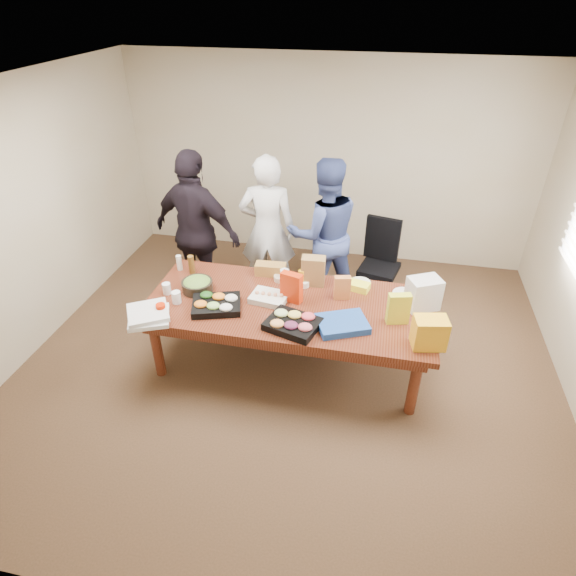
% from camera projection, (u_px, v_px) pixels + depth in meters
% --- Properties ---
extents(floor, '(5.50, 5.00, 0.02)m').
position_uv_depth(floor, '(289.00, 362.00, 5.05)').
color(floor, '#47301E').
rests_on(floor, ground).
extents(ceiling, '(5.50, 5.00, 0.02)m').
position_uv_depth(ceiling, '(289.00, 91.00, 3.56)').
color(ceiling, white).
rests_on(ceiling, wall_back).
extents(wall_back, '(5.50, 0.04, 2.70)m').
position_uv_depth(wall_back, '(327.00, 162.00, 6.35)').
color(wall_back, beige).
rests_on(wall_back, floor).
extents(wall_front, '(5.50, 0.04, 2.70)m').
position_uv_depth(wall_front, '(182.00, 495.00, 2.26)').
color(wall_front, beige).
rests_on(wall_front, floor).
extents(wall_left, '(0.04, 5.00, 2.70)m').
position_uv_depth(wall_left, '(23.00, 223.00, 4.78)').
color(wall_left, beige).
rests_on(wall_left, floor).
extents(conference_table, '(2.80, 1.20, 0.75)m').
position_uv_depth(conference_table, '(289.00, 334.00, 4.84)').
color(conference_table, '#4C1C0F').
rests_on(conference_table, floor).
extents(office_chair, '(0.61, 0.61, 1.00)m').
position_uv_depth(office_chair, '(379.00, 266.00, 5.73)').
color(office_chair, black).
rests_on(office_chair, floor).
extents(person_center, '(0.72, 0.52, 1.83)m').
position_uv_depth(person_center, '(268.00, 230.00, 5.61)').
color(person_center, silver).
rests_on(person_center, floor).
extents(person_right, '(1.07, 0.97, 1.82)m').
position_uv_depth(person_right, '(324.00, 234.00, 5.55)').
color(person_right, '#384682').
rests_on(person_right, floor).
extents(person_left, '(1.21, 0.75, 1.92)m').
position_uv_depth(person_left, '(197.00, 232.00, 5.47)').
color(person_left, black).
rests_on(person_left, floor).
extents(veggie_tray, '(0.54, 0.48, 0.07)m').
position_uv_depth(veggie_tray, '(216.00, 305.00, 4.55)').
color(veggie_tray, black).
rests_on(veggie_tray, conference_table).
extents(fruit_tray, '(0.55, 0.48, 0.07)m').
position_uv_depth(fruit_tray, '(293.00, 324.00, 4.30)').
color(fruit_tray, black).
rests_on(fruit_tray, conference_table).
extents(sheet_cake, '(0.39, 0.31, 0.06)m').
position_uv_depth(sheet_cake, '(269.00, 298.00, 4.66)').
color(sheet_cake, silver).
rests_on(sheet_cake, conference_table).
extents(salad_bowl, '(0.37, 0.37, 0.10)m').
position_uv_depth(salad_bowl, '(197.00, 286.00, 4.81)').
color(salad_bowl, black).
rests_on(salad_bowl, conference_table).
extents(chip_bag_blue, '(0.54, 0.48, 0.07)m').
position_uv_depth(chip_bag_blue, '(342.00, 324.00, 4.30)').
color(chip_bag_blue, '#1B469B').
rests_on(chip_bag_blue, conference_table).
extents(chip_bag_red, '(0.23, 0.14, 0.31)m').
position_uv_depth(chip_bag_red, '(291.00, 287.00, 4.59)').
color(chip_bag_red, red).
rests_on(chip_bag_red, conference_table).
extents(chip_bag_yellow, '(0.22, 0.13, 0.30)m').
position_uv_depth(chip_bag_yellow, '(398.00, 309.00, 4.30)').
color(chip_bag_yellow, yellow).
rests_on(chip_bag_yellow, conference_table).
extents(chip_bag_orange, '(0.17, 0.10, 0.25)m').
position_uv_depth(chip_bag_orange, '(342.00, 288.00, 4.64)').
color(chip_bag_orange, '#D17638').
rests_on(chip_bag_orange, conference_table).
extents(mayo_jar, '(0.12, 0.12, 0.14)m').
position_uv_depth(mayo_jar, '(285.00, 276.00, 4.93)').
color(mayo_jar, white).
rests_on(mayo_jar, conference_table).
extents(mustard_bottle, '(0.08, 0.08, 0.19)m').
position_uv_depth(mustard_bottle, '(301.00, 278.00, 4.85)').
color(mustard_bottle, gold).
rests_on(mustard_bottle, conference_table).
extents(dressing_bottle, '(0.08, 0.08, 0.21)m').
position_uv_depth(dressing_bottle, '(191.00, 265.00, 5.06)').
color(dressing_bottle, brown).
rests_on(dressing_bottle, conference_table).
extents(ranch_bottle, '(0.07, 0.07, 0.17)m').
position_uv_depth(ranch_bottle, '(179.00, 263.00, 5.13)').
color(ranch_bottle, white).
rests_on(ranch_bottle, conference_table).
extents(banana_bunch, '(0.26, 0.19, 0.08)m').
position_uv_depth(banana_bunch, '(358.00, 286.00, 4.82)').
color(banana_bunch, '#FBFE2F').
rests_on(banana_bunch, conference_table).
extents(bread_loaf, '(0.33, 0.16, 0.13)m').
position_uv_depth(bread_loaf, '(270.00, 269.00, 5.05)').
color(bread_loaf, olive).
rests_on(bread_loaf, conference_table).
extents(kraft_bag, '(0.25, 0.16, 0.31)m').
position_uv_depth(kraft_bag, '(313.00, 271.00, 4.85)').
color(kraft_bag, olive).
rests_on(kraft_bag, conference_table).
extents(red_cup, '(0.10, 0.10, 0.12)m').
position_uv_depth(red_cup, '(161.00, 310.00, 4.44)').
color(red_cup, red).
rests_on(red_cup, conference_table).
extents(clear_cup_a, '(0.11, 0.11, 0.12)m').
position_uv_depth(clear_cup_a, '(176.00, 297.00, 4.61)').
color(clear_cup_a, white).
rests_on(clear_cup_a, conference_table).
extents(clear_cup_b, '(0.10, 0.10, 0.11)m').
position_uv_depth(clear_cup_b, '(167.00, 289.00, 4.75)').
color(clear_cup_b, white).
rests_on(clear_cup_b, conference_table).
extents(pizza_box_lower, '(0.48, 0.48, 0.04)m').
position_uv_depth(pizza_box_lower, '(149.00, 317.00, 4.41)').
color(pizza_box_lower, silver).
rests_on(pizza_box_lower, conference_table).
extents(pizza_box_upper, '(0.50, 0.50, 0.04)m').
position_uv_depth(pizza_box_upper, '(148.00, 313.00, 4.40)').
color(pizza_box_upper, silver).
rests_on(pizza_box_upper, pizza_box_lower).
extents(plate_a, '(0.30, 0.30, 0.01)m').
position_uv_depth(plate_a, '(405.00, 294.00, 4.76)').
color(plate_a, silver).
rests_on(plate_a, conference_table).
extents(plate_b, '(0.25, 0.25, 0.01)m').
position_uv_depth(plate_b, '(360.00, 282.00, 4.94)').
color(plate_b, white).
rests_on(plate_b, conference_table).
extents(dip_bowl_a, '(0.19, 0.19, 0.06)m').
position_uv_depth(dip_bowl_a, '(303.00, 282.00, 4.90)').
color(dip_bowl_a, white).
rests_on(dip_bowl_a, conference_table).
extents(dip_bowl_b, '(0.14, 0.14, 0.05)m').
position_uv_depth(dip_bowl_b, '(280.00, 278.00, 4.98)').
color(dip_bowl_b, beige).
rests_on(dip_bowl_b, conference_table).
extents(grocery_bag_white, '(0.36, 0.32, 0.32)m').
position_uv_depth(grocery_bag_white, '(423.00, 293.00, 4.50)').
color(grocery_bag_white, silver).
rests_on(grocery_bag_white, conference_table).
extents(grocery_bag_yellow, '(0.31, 0.24, 0.28)m').
position_uv_depth(grocery_bag_yellow, '(429.00, 333.00, 4.03)').
color(grocery_bag_yellow, yellow).
rests_on(grocery_bag_yellow, conference_table).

